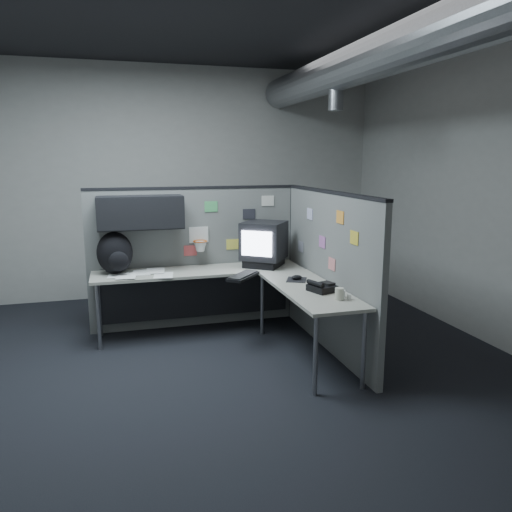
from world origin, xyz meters
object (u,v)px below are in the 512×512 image
object	(u,v)px
monitor	(264,243)
keyboard	(243,276)
backpack	(115,254)
phone	(322,287)
desk	(227,285)

from	to	relation	value
monitor	keyboard	distance (m)	0.67
monitor	backpack	bearing A→B (deg)	170.23
monitor	keyboard	bearing A→B (deg)	-135.24
phone	backpack	world-z (taller)	backpack
keyboard	phone	size ratio (longest dim) A/B	1.64
monitor	backpack	xyz separation A→B (m)	(-1.63, 0.04, -0.04)
keyboard	backpack	distance (m)	1.38
phone	desk	bearing A→B (deg)	117.85
monitor	keyboard	xyz separation A→B (m)	(-0.37, -0.50, -0.24)
keyboard	backpack	world-z (taller)	backpack
desk	monitor	bearing A→B (deg)	29.65
monitor	phone	distance (m)	1.25
desk	phone	xyz separation A→B (m)	(0.69, -0.93, 0.16)
desk	monitor	xyz separation A→B (m)	(0.50, 0.29, 0.38)
desk	phone	size ratio (longest dim) A/B	8.35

